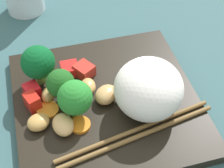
{
  "coord_description": "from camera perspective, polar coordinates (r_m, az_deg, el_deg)",
  "views": [
    {
      "loc": [
        -7.15,
        -30.96,
        39.01
      ],
      "look_at": [
        1.06,
        0.88,
        3.56
      ],
      "focal_mm": 55.46,
      "sensor_mm": 36.0,
      "label": 1
    }
  ],
  "objects": [
    {
      "name": "ground_plane",
      "position": [
        0.51,
        -0.91,
        -4.4
      ],
      "size": [
        110.0,
        110.0,
        2.0
      ],
      "primitive_type": "cube",
      "color": "#32555A"
    },
    {
      "name": "square_plate",
      "position": [
        0.5,
        -0.93,
        -3.12
      ],
      "size": [
        25.96,
        25.96,
        1.56
      ],
      "primitive_type": "cube",
      "rotation": [
        0.0,
        0.0,
        0.01
      ],
      "color": "black",
      "rests_on": "ground_plane"
    },
    {
      "name": "rice_mound",
      "position": [
        0.46,
        6.05,
        -0.76
      ],
      "size": [
        12.14,
        12.31,
        7.6
      ],
      "primitive_type": "ellipsoid",
      "rotation": [
        0.0,
        0.0,
        1.19
      ],
      "color": "white",
      "rests_on": "square_plate"
    },
    {
      "name": "broccoli_floret_0",
      "position": [
        0.45,
        -6.13,
        -2.3
      ],
      "size": [
        4.66,
        4.66,
        6.0
      ],
      "color": "#6CA84B",
      "rests_on": "square_plate"
    },
    {
      "name": "broccoli_floret_1",
      "position": [
        0.47,
        -8.46,
        -0.06
      ],
      "size": [
        3.89,
        3.89,
        5.77
      ],
      "color": "#6CA34F",
      "rests_on": "square_plate"
    },
    {
      "name": "broccoli_floret_2",
      "position": [
        0.5,
        -12.09,
        3.38
      ],
      "size": [
        4.87,
        4.87,
        6.55
      ],
      "color": "#79BD4F",
      "rests_on": "square_plate"
    },
    {
      "name": "carrot_slice_0",
      "position": [
        0.51,
        -8.55,
        -0.23
      ],
      "size": [
        3.74,
        3.74,
        0.78
      ],
      "primitive_type": "cylinder",
      "rotation": [
        0.0,
        0.0,
        0.54
      ],
      "color": "orange",
      "rests_on": "square_plate"
    },
    {
      "name": "carrot_slice_1",
      "position": [
        0.46,
        -5.27,
        -6.72
      ],
      "size": [
        3.94,
        3.94,
        0.5
      ],
      "primitive_type": "cylinder",
      "rotation": [
        0.0,
        0.0,
        2.32
      ],
      "color": "orange",
      "rests_on": "square_plate"
    },
    {
      "name": "carrot_slice_2",
      "position": [
        0.49,
        -10.56,
        -4.12
      ],
      "size": [
        4.3,
        4.3,
        0.41
      ],
      "primitive_type": "cylinder",
      "rotation": [
        0.0,
        0.0,
        2.44
      ],
      "color": "orange",
      "rests_on": "square_plate"
    },
    {
      "name": "pepper_chunk_0",
      "position": [
        0.5,
        -13.04,
        -1.12
      ],
      "size": [
        2.62,
        2.68,
        1.98
      ],
      "primitive_type": "cube",
      "rotation": [
        0.0,
        0.0,
        1.89
      ],
      "color": "red",
      "rests_on": "square_plate"
    },
    {
      "name": "pepper_chunk_1",
      "position": [
        0.53,
        -6.99,
        2.48
      ],
      "size": [
        2.57,
        2.58,
        1.52
      ],
      "primitive_type": "cube",
      "rotation": [
        0.0,
        0.0,
        3.14
      ],
      "color": "red",
      "rests_on": "square_plate"
    },
    {
      "name": "pepper_chunk_2",
      "position": [
        0.49,
        -12.98,
        -2.85
      ],
      "size": [
        2.44,
        2.74,
        2.34
      ],
      "primitive_type": "cube",
      "rotation": [
        0.0,
        0.0,
        5.1
      ],
      "color": "red",
      "rests_on": "square_plate"
    },
    {
      "name": "pepper_chunk_3",
      "position": [
        0.52,
        -4.61,
        2.28
      ],
      "size": [
        3.48,
        3.57,
        1.81
      ],
      "primitive_type": "cube",
      "rotation": [
        0.0,
        0.0,
        2.14
      ],
      "color": "red",
      "rests_on": "square_plate"
    },
    {
      "name": "chicken_piece_0",
      "position": [
        0.49,
        -10.44,
        -1.7
      ],
      "size": [
        2.83,
        3.17,
        1.88
      ],
      "primitive_type": "ellipsoid",
      "rotation": [
        0.0,
        0.0,
        1.1
      ],
      "color": "tan",
      "rests_on": "square_plate"
    },
    {
      "name": "chicken_piece_1",
      "position": [
        0.46,
        -8.05,
        -6.65
      ],
      "size": [
        3.17,
        3.89,
        2.02
      ],
      "primitive_type": "ellipsoid",
      "rotation": [
        0.0,
        0.0,
        4.83
      ],
      "color": "tan",
      "rests_on": "square_plate"
    },
    {
      "name": "chicken_piece_2",
      "position": [
        0.5,
        -3.98,
        -0.42
      ],
      "size": [
        2.67,
        3.33,
        1.8
      ],
      "primitive_type": "ellipsoid",
      "rotation": [
        0.0,
        0.0,
        4.55
      ],
      "color": "tan",
      "rests_on": "square_plate"
    },
    {
      "name": "chicken_piece_3",
      "position": [
        0.49,
        -1.1,
        -1.51
      ],
      "size": [
        4.64,
        4.62,
        2.04
      ],
      "primitive_type": "ellipsoid",
      "rotation": [
        0.0,
        0.0,
        3.91
      ],
      "color": "tan",
      "rests_on": "square_plate"
    },
    {
      "name": "chicken_piece_4",
      "position": [
        0.47,
        -12.05,
        -6.19
      ],
      "size": [
        3.74,
        3.56,
        1.76
      ],
      "primitive_type": "ellipsoid",
      "rotation": [
        0.0,
        0.0,
        3.5
      ],
      "color": "tan",
      "rests_on": "square_plate"
    },
    {
      "name": "chopstick_pair",
      "position": [
        0.45,
        4.08,
        -8.12
      ],
      "size": [
        22.13,
        5.78,
        0.62
      ],
      "rotation": [
        0.0,
        0.0,
        6.47
      ],
      "color": "brown",
      "rests_on": "square_plate"
    }
  ]
}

